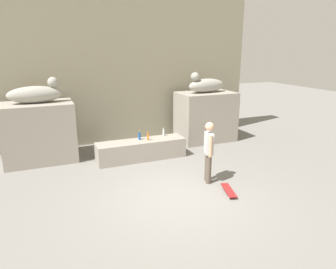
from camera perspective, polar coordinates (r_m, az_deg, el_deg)
The scene contains 12 objects.
ground_plane at distance 7.69m, azimuth 1.75°, elevation -11.42°, with size 40.00×40.00×0.00m, color slate.
facade_wall at distance 11.98m, azimuth -9.12°, elevation 11.77°, with size 10.63×0.60×5.42m, color gray.
pedestal_left at distance 10.49m, azimuth -22.84°, elevation 0.35°, with size 2.15×1.37×1.89m, color gray.
pedestal_right at distance 12.02m, azimuth 7.01°, elevation 3.34°, with size 2.15×1.37×1.89m, color gray.
statue_reclining_left at distance 10.26m, azimuth -23.37°, elevation 6.98°, with size 1.61×0.60×0.78m.
statue_reclining_right at distance 11.79m, azimuth 7.07°, elevation 9.15°, with size 1.67×0.79×0.78m.
ledge_block at distance 10.03m, azimuth -5.01°, elevation -2.85°, with size 2.89×0.73×0.63m, color gray.
skater at distance 8.19m, azimuth 7.60°, elevation -2.81°, with size 0.31×0.51×1.67m.
skateboard at distance 7.98m, azimuth 11.23°, elevation -10.16°, with size 0.42×0.82×0.08m.
bottle_blue at distance 10.00m, azimuth -5.34°, elevation -0.29°, with size 0.08×0.08×0.29m.
bottle_orange at distance 9.92m, azimuth -3.76°, elevation -0.41°, with size 0.06×0.06×0.29m.
bottle_clear at distance 10.38m, azimuth -0.84°, elevation 0.36°, with size 0.06×0.06×0.29m.
Camera 1 is at (-2.86, -6.21, 3.53)m, focal length 32.70 mm.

